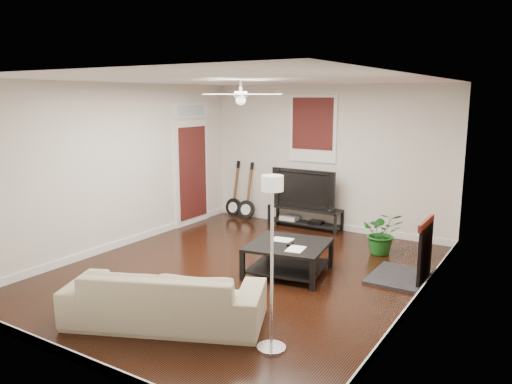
% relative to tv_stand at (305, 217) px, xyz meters
% --- Properties ---
extents(room, '(5.01, 6.01, 2.81)m').
position_rel_tv_stand_xyz_m(room, '(0.34, -2.78, 1.19)').
color(room, black).
rests_on(room, ground).
extents(brick_accent, '(0.02, 2.20, 2.80)m').
position_rel_tv_stand_xyz_m(brick_accent, '(2.83, -1.78, 1.19)').
color(brick_accent, brown).
rests_on(brick_accent, floor).
extents(fireplace, '(0.80, 1.10, 0.92)m').
position_rel_tv_stand_xyz_m(fireplace, '(2.54, -1.78, 0.25)').
color(fireplace, black).
rests_on(fireplace, floor).
extents(window_back, '(1.00, 0.06, 1.30)m').
position_rel_tv_stand_xyz_m(window_back, '(0.04, 0.19, 1.74)').
color(window_back, '#3C1210').
rests_on(window_back, wall_back).
extents(door_left, '(0.08, 1.00, 2.50)m').
position_rel_tv_stand_xyz_m(door_left, '(-2.12, -0.88, 1.04)').
color(door_left, white).
rests_on(door_left, wall_left).
extents(tv_stand, '(1.49, 0.40, 0.42)m').
position_rel_tv_stand_xyz_m(tv_stand, '(0.00, 0.00, 0.00)').
color(tv_stand, black).
rests_on(tv_stand, floor).
extents(tv, '(1.33, 0.18, 0.77)m').
position_rel_tv_stand_xyz_m(tv, '(-0.00, 0.02, 0.59)').
color(tv, black).
rests_on(tv, tv_stand).
extents(coffee_table, '(1.26, 1.26, 0.46)m').
position_rel_tv_stand_xyz_m(coffee_table, '(0.94, -2.45, 0.02)').
color(coffee_table, black).
rests_on(coffee_table, floor).
extents(sofa, '(2.41, 1.70, 0.66)m').
position_rel_tv_stand_xyz_m(sofa, '(0.51, -4.63, 0.12)').
color(sofa, '#C7B095').
rests_on(sofa, floor).
extents(floor_lamp, '(0.40, 0.40, 1.83)m').
position_rel_tv_stand_xyz_m(floor_lamp, '(1.86, -4.53, 0.71)').
color(floor_lamp, silver).
rests_on(floor_lamp, floor).
extents(potted_plant, '(0.83, 0.78, 0.73)m').
position_rel_tv_stand_xyz_m(potted_plant, '(1.83, -0.83, 0.16)').
color(potted_plant, '#1A5E1C').
rests_on(potted_plant, floor).
extents(guitar_left, '(0.38, 0.27, 1.23)m').
position_rel_tv_stand_xyz_m(guitar_left, '(-1.70, -0.03, 0.41)').
color(guitar_left, black).
rests_on(guitar_left, floor).
extents(guitar_right, '(0.41, 0.31, 1.23)m').
position_rel_tv_stand_xyz_m(guitar_right, '(-1.35, -0.06, 0.41)').
color(guitar_right, black).
rests_on(guitar_right, floor).
extents(ceiling_fan, '(1.24, 1.24, 0.32)m').
position_rel_tv_stand_xyz_m(ceiling_fan, '(0.34, -2.78, 2.39)').
color(ceiling_fan, white).
rests_on(ceiling_fan, ceiling).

